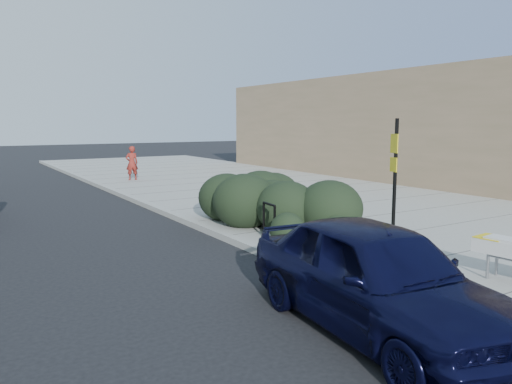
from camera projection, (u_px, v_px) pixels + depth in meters
ground at (275, 261)px, 10.45m from camera, size 120.00×120.00×0.00m
sidewalk_near at (327, 202)px, 17.57m from camera, size 11.20×50.00×0.15m
curb_near at (180, 218)px, 14.64m from camera, size 0.22×50.00×0.17m
bike_rack at (269, 218)px, 11.62m from camera, size 0.11×0.60×0.87m
sign_post at (395, 170)px, 12.03m from camera, size 0.15×0.32×2.82m
hedge at (277, 193)px, 13.32m from camera, size 2.71×4.75×1.71m
sedan_navy at (376, 277)px, 6.83m from camera, size 2.30×4.75×1.56m
pedestrian at (132, 163)px, 23.65m from camera, size 0.60×0.41×1.61m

